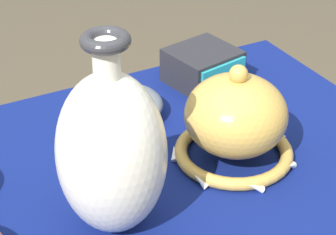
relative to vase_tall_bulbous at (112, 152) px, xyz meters
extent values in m
cylinder|color=brown|center=(0.51, 0.36, -0.51)|extent=(0.04, 0.04, 0.69)
cube|color=brown|center=(0.08, 0.12, -0.15)|extent=(0.95, 0.57, 0.03)
cube|color=navy|center=(0.08, 0.12, -0.13)|extent=(0.97, 0.59, 0.01)
ellipsoid|color=white|center=(0.00, 0.00, 0.00)|extent=(0.16, 0.16, 0.25)
cylinder|color=white|center=(0.00, 0.00, 0.14)|extent=(0.04, 0.04, 0.05)
torus|color=#2D2D33|center=(0.00, 0.00, 0.17)|extent=(0.07, 0.07, 0.02)
torus|color=gold|center=(0.25, 0.06, -0.12)|extent=(0.20, 0.20, 0.02)
ellipsoid|color=gold|center=(0.25, 0.06, -0.05)|extent=(0.17, 0.17, 0.13)
sphere|color=gold|center=(0.25, 0.06, 0.03)|extent=(0.03, 0.03, 0.03)
cone|color=white|center=(0.35, 0.06, -0.12)|extent=(0.01, 0.03, 0.02)
cone|color=white|center=(0.31, 0.14, -0.12)|extent=(0.03, 0.03, 0.02)
cone|color=white|center=(0.22, 0.16, -0.12)|extent=(0.03, 0.02, 0.02)
cone|color=white|center=(0.16, 0.11, -0.12)|extent=(0.02, 0.03, 0.02)
cone|color=white|center=(0.16, 0.02, -0.12)|extent=(0.02, 0.03, 0.02)
cone|color=white|center=(0.22, -0.04, -0.12)|extent=(0.03, 0.02, 0.02)
cone|color=white|center=(0.31, -0.02, -0.12)|extent=(0.03, 0.03, 0.02)
cube|color=#232328|center=(0.34, 0.31, -0.09)|extent=(0.15, 0.14, 0.07)
cube|color=teal|center=(0.35, 0.25, -0.09)|extent=(0.11, 0.03, 0.06)
ellipsoid|color=slate|center=(0.14, 0.26, -0.10)|extent=(0.14, 0.14, 0.05)
camera|label=1|loc=(-0.28, -0.69, 0.52)|focal=70.00mm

